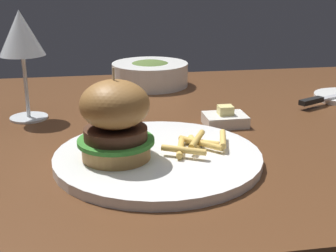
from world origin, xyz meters
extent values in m
cube|color=#56331C|center=(0.00, 0.00, 0.72)|extent=(1.12, 0.86, 0.04)
cylinder|color=#56331C|center=(0.50, 0.37, 0.35)|extent=(0.06, 0.06, 0.70)
cylinder|color=white|center=(-0.05, -0.18, 0.75)|extent=(0.30, 0.30, 0.01)
cylinder|color=#B78447|center=(-0.11, -0.19, 0.77)|extent=(0.10, 0.10, 0.02)
cylinder|color=#38842D|center=(-0.11, -0.19, 0.78)|extent=(0.11, 0.11, 0.01)
cylinder|color=#4C2D1E|center=(-0.11, -0.19, 0.79)|extent=(0.09, 0.09, 0.02)
ellipsoid|color=#9C6A35|center=(-0.11, -0.19, 0.83)|extent=(0.10, 0.10, 0.07)
cylinder|color=#CCB78C|center=(-0.11, -0.19, 0.86)|extent=(0.00, 0.00, 0.05)
cylinder|color=#EABC5B|center=(0.01, -0.16, 0.76)|extent=(0.01, 0.05, 0.01)
cylinder|color=#EABC5B|center=(0.02, -0.16, 0.76)|extent=(0.05, 0.03, 0.01)
cylinder|color=#E0B251|center=(0.01, -0.17, 0.76)|extent=(0.06, 0.06, 0.01)
cylinder|color=#EABC5B|center=(0.05, -0.17, 0.77)|extent=(0.03, 0.06, 0.01)
cylinder|color=#E0B251|center=(-0.02, -0.18, 0.76)|extent=(0.03, 0.07, 0.01)
cylinder|color=#EABC5B|center=(-0.02, -0.21, 0.77)|extent=(0.06, 0.04, 0.01)
cylinder|color=#E0B251|center=(0.01, -0.17, 0.77)|extent=(0.04, 0.06, 0.01)
cylinder|color=silver|center=(-0.26, 0.07, 0.74)|extent=(0.07, 0.07, 0.00)
cylinder|color=silver|center=(-0.26, 0.07, 0.80)|extent=(0.01, 0.01, 0.11)
cone|color=silver|center=(-0.26, 0.07, 0.90)|extent=(0.08, 0.08, 0.08)
cube|color=black|center=(0.29, 0.04, 0.76)|extent=(0.06, 0.04, 0.01)
cube|color=white|center=(0.09, -0.03, 0.75)|extent=(0.07, 0.06, 0.02)
cube|color=#F4E58C|center=(0.09, -0.03, 0.77)|extent=(0.03, 0.02, 0.02)
cylinder|color=white|center=(0.00, 0.29, 0.77)|extent=(0.18, 0.18, 0.05)
ellipsoid|color=#4C662D|center=(0.00, 0.29, 0.79)|extent=(0.10, 0.10, 0.02)
camera|label=1|loc=(-0.14, -0.80, 1.00)|focal=50.00mm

